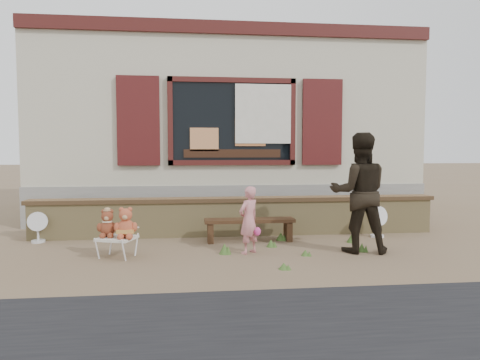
{
  "coord_description": "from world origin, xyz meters",
  "views": [
    {
      "loc": [
        -0.78,
        -6.41,
        1.49
      ],
      "look_at": [
        0.0,
        0.6,
        1.0
      ],
      "focal_mm": 32.0,
      "sensor_mm": 36.0,
      "label": 1
    }
  ],
  "objects": [
    {
      "name": "teddy_bear_left",
      "position": [
        -1.96,
        -0.35,
        0.49
      ],
      "size": [
        0.35,
        0.33,
        0.39
      ],
      "primitive_type": null,
      "rotation": [
        0.0,
        0.0,
        -0.34
      ],
      "color": "brown",
      "rests_on": "folding_chair"
    },
    {
      "name": "fan_right",
      "position": [
        2.37,
        0.55,
        0.27
      ],
      "size": [
        0.35,
        0.23,
        0.54
      ],
      "rotation": [
        0.0,
        0.0,
        0.29
      ],
      "color": "white",
      "rests_on": "ground"
    },
    {
      "name": "shopfront",
      "position": [
        0.0,
        4.49,
        2.0
      ],
      "size": [
        8.04,
        5.13,
        4.0
      ],
      "color": "#BBB397",
      "rests_on": "ground"
    },
    {
      "name": "folding_chair",
      "position": [
        -1.83,
        -0.39,
        0.26
      ],
      "size": [
        0.58,
        0.55,
        0.29
      ],
      "rotation": [
        0.0,
        0.0,
        -0.34
      ],
      "color": "silver",
      "rests_on": "ground"
    },
    {
      "name": "grass_tufts",
      "position": [
        0.71,
        -0.14,
        0.06
      ],
      "size": [
        2.27,
        1.85,
        0.16
      ],
      "color": "#3E5F26",
      "rests_on": "ground"
    },
    {
      "name": "fan_left",
      "position": [
        -3.28,
        0.74,
        0.25
      ],
      "size": [
        0.32,
        0.21,
        0.5
      ],
      "rotation": [
        0.0,
        0.0,
        0.26
      ],
      "color": "silver",
      "rests_on": "ground"
    },
    {
      "name": "ground",
      "position": [
        0.0,
        0.0,
        0.0
      ],
      "size": [
        80.0,
        80.0,
        0.0
      ],
      "primitive_type": "plane",
      "color": "brown",
      "rests_on": "ground"
    },
    {
      "name": "adult",
      "position": [
        1.64,
        -0.43,
        0.87
      ],
      "size": [
        0.96,
        0.81,
        1.75
      ],
      "primitive_type": "imported",
      "rotation": [
        0.0,
        0.0,
        2.95
      ],
      "color": "black",
      "rests_on": "ground"
    },
    {
      "name": "teddy_bear_right",
      "position": [
        -1.7,
        -0.44,
        0.5
      ],
      "size": [
        0.39,
        0.36,
        0.43
      ],
      "primitive_type": null,
      "rotation": [
        0.0,
        0.0,
        -0.34
      ],
      "color": "#97432A",
      "rests_on": "folding_chair"
    },
    {
      "name": "brick_wall",
      "position": [
        0.0,
        1.0,
        0.34
      ],
      "size": [
        7.1,
        0.36,
        0.67
      ],
      "color": "tan",
      "rests_on": "ground"
    },
    {
      "name": "bench",
      "position": [
        0.14,
        0.44,
        0.27
      ],
      "size": [
        1.47,
        0.33,
        0.38
      ],
      "rotation": [
        0.0,
        0.0,
        0.01
      ],
      "color": "#321F11",
      "rests_on": "ground"
    },
    {
      "name": "child",
      "position": [
        0.02,
        -0.36,
        0.49
      ],
      "size": [
        0.42,
        0.41,
        0.98
      ],
      "primitive_type": "imported",
      "rotation": [
        0.0,
        0.0,
        3.83
      ],
      "color": "#DC8388",
      "rests_on": "ground"
    }
  ]
}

